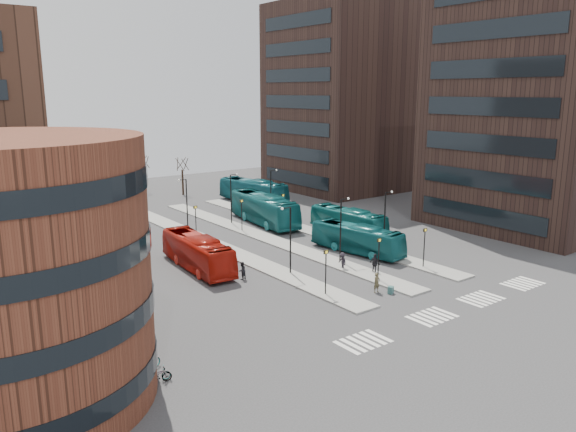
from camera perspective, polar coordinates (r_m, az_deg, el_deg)
ground at (r=41.64m, az=19.66°, el=-10.98°), size 160.00×160.00×0.00m
island_left at (r=60.08m, az=-7.16°, el=-3.02°), size 2.50×45.00×0.15m
island_mid at (r=63.15m, az=-2.44°, el=-2.16°), size 2.50×45.00×0.15m
island_right at (r=66.62m, az=1.82°, el=-1.37°), size 2.50×45.00×0.15m
suitcase at (r=46.78m, az=10.40°, el=-7.41°), size 0.58×0.52×0.59m
red_bus at (r=52.60m, az=-9.19°, el=-3.65°), size 3.47×11.43×3.14m
teal_bus_a at (r=57.48m, az=7.04°, el=-2.30°), size 3.94×10.72×2.92m
teal_bus_b at (r=69.64m, az=-2.48°, el=0.73°), size 4.65×13.49×3.68m
teal_bus_c at (r=64.98m, az=6.13°, el=-0.52°), size 2.72×10.69×2.96m
teal_bus_d at (r=82.87m, az=-3.55°, el=2.55°), size 4.60×12.76×3.48m
traveller at (r=46.65m, az=9.01°, el=-6.71°), size 0.62×0.42×1.66m
commuter_a at (r=49.35m, az=-4.69°, el=-5.56°), size 0.93×0.82×1.59m
commuter_b at (r=51.38m, az=8.82°, el=-4.80°), size 0.58×1.12×1.82m
commuter_c at (r=52.10m, az=5.54°, el=-4.57°), size 0.77×1.14×1.62m
bicycle_near at (r=33.88m, az=-13.17°, el=-15.41°), size 1.63×0.95×0.81m
bicycle_mid at (r=33.65m, az=-12.98°, el=-15.54°), size 1.52×0.72×0.88m
bicycle_far at (r=35.06m, az=-14.19°, el=-14.29°), size 2.00×1.04×1.00m
crosswalk_stripes at (r=45.05m, az=16.64°, el=-8.94°), size 22.35×2.40×0.01m
tower_near at (r=74.07m, az=24.07°, el=10.64°), size 20.12×20.00×30.00m
tower_far at (r=95.48m, az=5.68°, el=11.84°), size 20.12×20.00×30.00m
sign_poles at (r=56.87m, az=1.22°, el=-1.38°), size 12.45×22.12×3.65m
lamp_posts at (r=61.11m, az=-0.91°, el=0.73°), size 14.04×20.24×6.12m
bare_trees at (r=91.19m, az=-13.85°, el=3.76°), size 10.97×8.14×5.90m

